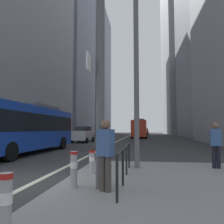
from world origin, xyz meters
name	(u,v)px	position (x,y,z in m)	size (l,w,h in m)	color
ground_plane	(114,143)	(0.00, 20.00, 0.00)	(160.00, 160.00, 0.00)	#303033
lane_centre_line	(122,139)	(0.00, 30.00, 0.01)	(0.20, 80.00, 0.01)	beige
office_tower_left_mid	(66,54)	(-16.00, 47.25, 20.90)	(11.52, 18.78, 41.80)	slate
office_tower_left_far	(89,72)	(-16.00, 72.34, 22.71)	(12.82, 24.75, 45.41)	slate
office_tower_right_mid	(205,3)	(17.00, 42.06, 28.99)	(10.27, 18.44, 57.97)	gray
office_tower_right_far	(184,52)	(17.00, 66.37, 26.65)	(12.65, 25.29, 53.29)	#9E9EA3
city_bus_blue_oncoming	(26,126)	(-4.43, 7.60, 1.84)	(2.86, 10.96, 3.40)	#14389E
city_bus_red_receding	(140,128)	(2.82, 35.37, 1.84)	(2.91, 11.15, 3.40)	red
car_oncoming_mid	(83,134)	(-3.97, 20.27, 0.99)	(2.14, 4.13, 1.94)	silver
car_receding_near	(143,132)	(3.39, 48.92, 0.99)	(2.17, 4.10, 1.94)	gold
car_receding_far	(145,131)	(4.05, 56.63, 0.99)	(2.18, 4.65, 1.94)	maroon
traffic_signal_gantry	(16,40)	(-0.18, -0.82, 4.16)	(7.14, 0.65, 6.00)	#515156
street_lamp_post	(136,39)	(3.11, 2.29, 5.28)	(5.50, 0.32, 8.00)	#56565B
bollard_left	(5,202)	(1.44, -3.57, 0.65)	(0.20, 0.20, 0.89)	#99999E
bollard_right	(74,167)	(1.55, -0.80, 0.66)	(0.20, 0.20, 0.92)	#99999E
bollard_back	(92,160)	(1.62, 1.00, 0.59)	(0.20, 0.20, 0.78)	#99999E
pedestrian_railing	(125,155)	(2.80, 0.21, 0.87)	(0.06, 4.18, 0.98)	black
pedestrian_waiting	(216,143)	(6.13, 2.60, 1.13)	(0.41, 0.29, 1.75)	black
pedestrian_walking	(106,151)	(2.43, -1.09, 1.11)	(0.45, 0.38, 1.73)	#423D38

